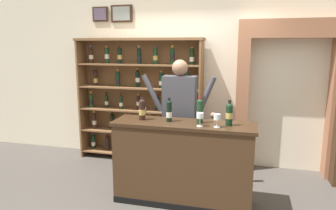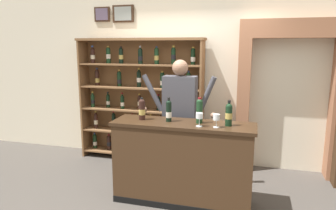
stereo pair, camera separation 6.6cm
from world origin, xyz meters
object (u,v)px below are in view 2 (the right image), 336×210
tasting_bottle_prosecco (142,109)px  wine_glass_left (199,116)px  wine_shelf (141,97)px  tasting_bottle_grappa (199,111)px  tasting_bottle_vin_santo (229,114)px  tasting_bottle_brunello (169,111)px  shopkeeper (180,109)px  tasting_counter (183,163)px  wine_glass_center (216,118)px

tasting_bottle_prosecco → wine_glass_left: tasting_bottle_prosecco is taller
wine_shelf → tasting_bottle_grappa: (1.21, -1.25, 0.10)m
wine_shelf → tasting_bottle_prosecco: (0.49, -1.27, 0.08)m
tasting_bottle_vin_santo → wine_shelf: bearing=140.5°
tasting_bottle_brunello → tasting_bottle_vin_santo: tasting_bottle_vin_santo is taller
shopkeeper → tasting_bottle_brunello: size_ratio=5.89×
tasting_bottle_prosecco → tasting_bottle_vin_santo: tasting_bottle_vin_santo is taller
tasting_bottle_vin_santo → wine_glass_left: tasting_bottle_vin_santo is taller
tasting_counter → tasting_bottle_grappa: tasting_bottle_grappa is taller
tasting_bottle_prosecco → wine_shelf: bearing=111.1°
wine_shelf → tasting_bottle_vin_santo: wine_shelf is taller
tasting_bottle_prosecco → tasting_bottle_grappa: 0.72m
wine_shelf → tasting_bottle_brunello: size_ratio=7.20×
tasting_bottle_vin_santo → wine_glass_left: bearing=-158.4°
wine_shelf → tasting_bottle_vin_santo: 2.02m
tasting_bottle_brunello → wine_shelf: bearing=123.5°
wine_shelf → wine_glass_left: bearing=-48.7°
tasting_bottle_grappa → wine_glass_left: (0.03, -0.16, -0.03)m
tasting_bottle_prosecco → tasting_counter: bearing=-1.7°
tasting_bottle_brunello → tasting_counter: bearing=-5.1°
shopkeeper → tasting_bottle_vin_santo: (0.69, -0.48, 0.07)m
tasting_bottle_prosecco → wine_glass_center: (0.94, -0.13, -0.02)m
tasting_counter → wine_glass_left: bearing=-29.0°
tasting_bottle_grappa → shopkeeper: bearing=127.7°
tasting_bottle_grappa → wine_shelf: bearing=134.1°
tasting_bottle_brunello → wine_glass_left: 0.42m
tasting_bottle_grappa → wine_glass_center: tasting_bottle_grappa is taller
tasting_bottle_grappa → tasting_bottle_vin_santo: size_ratio=1.03×
shopkeeper → tasting_bottle_grappa: shopkeeper is taller
wine_glass_center → wine_shelf: bearing=135.6°
wine_glass_left → wine_glass_center: size_ratio=1.03×
tasting_counter → wine_glass_center: size_ratio=11.22×
tasting_bottle_grappa → tasting_counter: bearing=-168.7°
wine_glass_center → tasting_counter: bearing=164.8°
shopkeeper → tasting_bottle_grappa: (0.35, -0.45, 0.08)m
shopkeeper → wine_glass_left: (0.38, -0.61, 0.05)m
tasting_bottle_vin_santo → wine_glass_left: (-0.32, -0.13, -0.02)m
tasting_counter → wine_glass_left: 0.68m
tasting_counter → tasting_bottle_brunello: 0.67m
tasting_bottle_prosecco → tasting_bottle_brunello: tasting_bottle_brunello is taller
wine_shelf → shopkeeper: 1.17m
wine_glass_left → wine_glass_center: 0.19m
wine_glass_left → tasting_counter: bearing=151.0°
wine_glass_left → tasting_bottle_grappa: bearing=100.0°
wine_glass_center → shopkeeper: bearing=133.5°
tasting_counter → tasting_bottle_grappa: size_ratio=5.54×
tasting_counter → tasting_bottle_brunello: bearing=174.9°
tasting_bottle_brunello → wine_glass_left: bearing=-19.0°
tasting_counter → wine_glass_left: wine_glass_left is taller
tasting_bottle_vin_santo → shopkeeper: bearing=145.2°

